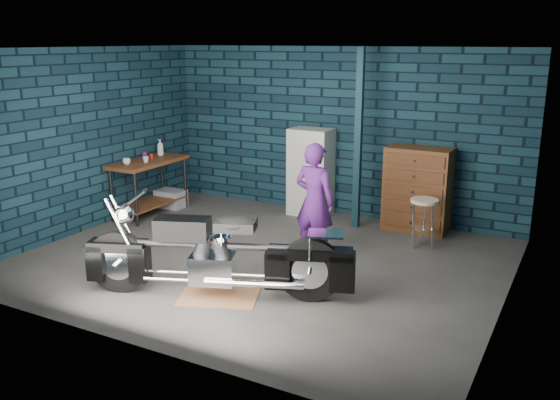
# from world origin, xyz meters

# --- Properties ---
(ground) EXTENTS (6.00, 6.00, 0.00)m
(ground) POSITION_xyz_m (0.00, 0.00, 0.00)
(ground) COLOR #4D4A48
(ground) RESTS_ON ground
(room_walls) EXTENTS (6.02, 5.01, 2.71)m
(room_walls) POSITION_xyz_m (0.00, 0.55, 1.90)
(room_walls) COLOR black
(room_walls) RESTS_ON ground
(support_post) EXTENTS (0.10, 0.10, 2.70)m
(support_post) POSITION_xyz_m (0.55, 1.95, 1.35)
(support_post) COLOR #13303C
(support_post) RESTS_ON ground
(workbench) EXTENTS (0.60, 1.40, 0.91)m
(workbench) POSITION_xyz_m (-2.68, 0.98, 0.46)
(workbench) COLOR brown
(workbench) RESTS_ON ground
(drip_mat) EXTENTS (1.05, 0.93, 0.01)m
(drip_mat) POSITION_xyz_m (0.13, -1.19, 0.00)
(drip_mat) COLOR brown
(drip_mat) RESTS_ON ground
(motorcycle) EXTENTS (2.65, 1.60, 1.13)m
(motorcycle) POSITION_xyz_m (0.13, -1.19, 0.57)
(motorcycle) COLOR black
(motorcycle) RESTS_ON ground
(person) EXTENTS (0.60, 0.43, 1.55)m
(person) POSITION_xyz_m (0.55, 0.42, 0.77)
(person) COLOR #521E71
(person) RESTS_ON ground
(storage_bin) EXTENTS (0.49, 0.35, 0.30)m
(storage_bin) POSITION_xyz_m (-2.66, 1.48, 0.15)
(storage_bin) COLOR gray
(storage_bin) RESTS_ON ground
(locker) EXTENTS (0.66, 0.47, 1.42)m
(locker) POSITION_xyz_m (-0.36, 2.23, 0.71)
(locker) COLOR silver
(locker) RESTS_ON ground
(tool_chest) EXTENTS (0.95, 0.53, 1.27)m
(tool_chest) POSITION_xyz_m (1.41, 2.23, 0.63)
(tool_chest) COLOR brown
(tool_chest) RESTS_ON ground
(shop_stool) EXTENTS (0.49, 0.49, 0.69)m
(shop_stool) POSITION_xyz_m (1.71, 1.50, 0.35)
(shop_stool) COLOR beige
(shop_stool) RESTS_ON ground
(cup_a) EXTENTS (0.16, 0.16, 0.10)m
(cup_a) POSITION_xyz_m (-2.75, 0.56, 0.96)
(cup_a) COLOR beige
(cup_a) RESTS_ON workbench
(cup_b) EXTENTS (0.10, 0.10, 0.09)m
(cup_b) POSITION_xyz_m (-2.60, 0.83, 0.96)
(cup_b) COLOR beige
(cup_b) RESTS_ON workbench
(mug_purple) EXTENTS (0.10, 0.10, 0.12)m
(mug_purple) POSITION_xyz_m (-2.80, 1.04, 0.97)
(mug_purple) COLOR #561A68
(mug_purple) RESTS_ON workbench
(mug_red) EXTENTS (0.08, 0.08, 0.10)m
(mug_red) POSITION_xyz_m (-2.70, 1.09, 0.96)
(mug_red) COLOR maroon
(mug_red) RESTS_ON workbench
(bottle) EXTENTS (0.13, 0.13, 0.27)m
(bottle) POSITION_xyz_m (-2.77, 1.41, 1.05)
(bottle) COLOR gray
(bottle) RESTS_ON workbench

